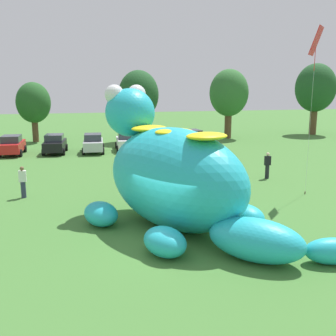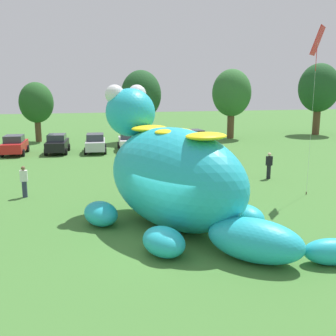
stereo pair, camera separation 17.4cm
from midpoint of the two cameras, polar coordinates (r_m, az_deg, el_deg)
The scene contains 18 objects.
ground_plane at distance 15.13m, azimuth -0.89°, elevation -10.96°, with size 160.00×160.00×0.00m, color #427533.
giant_inflatable_creature at distance 16.27m, azimuth 0.66°, elevation -1.27°, with size 9.20×10.19×5.95m.
car_red at distance 37.00m, azimuth -21.90°, elevation 3.12°, with size 2.11×4.18×1.72m.
car_black at distance 36.64m, azimuth -16.29°, elevation 3.42°, with size 2.24×4.24×1.72m.
car_silver at distance 36.25m, azimuth -10.98°, elevation 3.59°, with size 2.20×4.23×1.72m.
car_white at distance 37.07m, azimuth -6.25°, elevation 3.91°, with size 2.18×4.22×1.72m.
car_blue at distance 37.38m, azimuth -1.29°, elevation 4.04°, with size 2.08×4.17×1.72m.
car_yellow at distance 39.14m, azimuth 3.34°, elevation 4.36°, with size 2.04×4.15×1.72m.
tree_mid_left at distance 44.76m, azimuth -19.13°, elevation 8.93°, with size 3.60×3.60×6.39m.
tree_centre_left at distance 42.67m, azimuth -4.43°, elevation 10.52°, with size 4.30×4.30×7.64m.
tree_centre at distance 46.05m, azimuth 8.76°, elevation 10.71°, with size 4.44×4.44×7.88m.
tree_centre_right at distance 52.52m, azimuth 20.61°, elevation 10.82°, with size 4.92×4.92×8.73m.
spectator_near_inflatable at distance 25.35m, azimuth -1.31°, elevation 0.36°, with size 0.38×0.26×1.71m.
spectator_mid_field at distance 28.84m, azimuth 3.79°, elevation 1.72°, with size 0.38×0.26×1.71m.
spectator_by_cars at distance 22.33m, azimuth -20.60°, elevation -1.95°, with size 0.38×0.26×1.71m.
spectator_wandering at distance 23.24m, azimuth -3.82°, elevation -0.71°, with size 0.38×0.26×1.71m.
spectator_far_side at distance 26.11m, azimuth 14.10°, elevation 0.34°, with size 0.38×0.26×1.71m.
tethered_flying_kite at distance 22.45m, azimuth 20.54°, elevation 16.60°, with size 1.13×1.13×8.89m.
Camera 1 is at (-3.37, -13.55, 5.82)m, focal length 41.83 mm.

